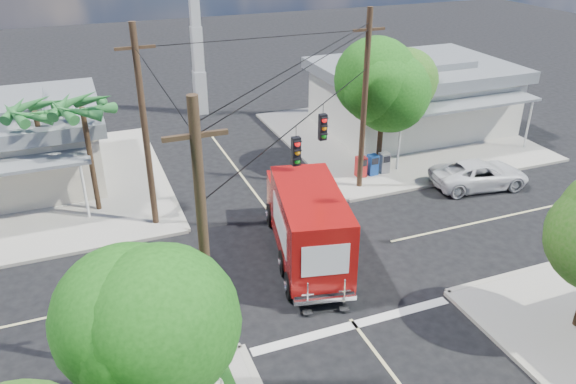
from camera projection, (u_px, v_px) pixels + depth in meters
ground at (306, 260)px, 22.94m from camera, size 120.00×120.00×0.00m
sidewalk_ne at (396, 136)px, 35.53m from camera, size 14.12×14.12×0.14m
sidewalk_nw at (24, 192)px, 28.41m from camera, size 14.12×14.12×0.14m
road_markings at (321, 280)px, 21.71m from camera, size 32.00×32.00×0.01m
building_ne at (412, 94)px, 35.95m from camera, size 11.80×10.20×4.50m
radio_tower at (196, 32)px, 37.24m from camera, size 0.80×0.80×17.00m
tree_sw_front at (152, 336)px, 12.44m from camera, size 3.88×3.78×6.03m
tree_ne_front at (385, 86)px, 28.80m from camera, size 4.21×4.14×6.66m
tree_ne_back at (404, 81)px, 31.74m from camera, size 3.77×3.66×5.82m
palm_nw_front at (82, 110)px, 24.48m from camera, size 3.01×3.08×5.59m
palm_nw_back at (35, 113)px, 25.24m from camera, size 3.01×3.08×5.19m
utility_poles at (254, 146)px, 21.67m from camera, size 12.00×10.68×9.00m
vending_boxes at (373, 165)px, 29.92m from camera, size 1.90×0.50×1.10m
delivery_truck at (307, 222)px, 22.43m from camera, size 3.81×7.88×3.28m
parked_car at (480, 174)px, 28.82m from camera, size 5.29×3.01×1.39m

